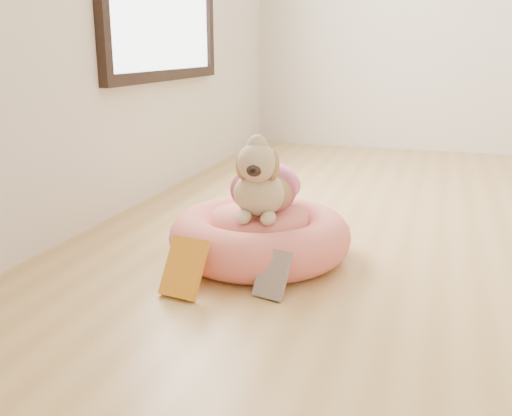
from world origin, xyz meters
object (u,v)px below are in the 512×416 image
(pet_bed, at_px, (260,236))
(dog, at_px, (263,171))
(book_yellow, at_px, (184,268))
(book_white, at_px, (272,274))

(pet_bed, height_order, dog, dog)
(dog, distance_m, book_yellow, 0.52)
(book_yellow, bearing_deg, book_white, 24.18)
(pet_bed, distance_m, book_white, 0.38)
(pet_bed, relative_size, dog, 1.59)
(book_yellow, height_order, book_white, book_yellow)
(pet_bed, relative_size, book_white, 4.30)
(book_yellow, xyz_separation_m, book_white, (0.29, 0.08, -0.02))
(pet_bed, height_order, book_yellow, book_yellow)
(dog, bearing_deg, book_white, -75.14)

